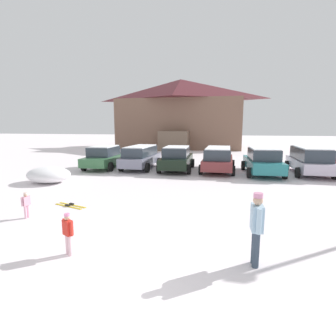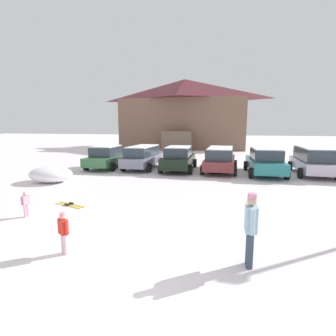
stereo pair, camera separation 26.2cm
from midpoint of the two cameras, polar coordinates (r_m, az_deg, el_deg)
The scene contains 13 objects.
ground at distance 5.08m, azimuth -16.44°, elevation -28.86°, with size 160.00×160.00×0.00m, color white.
ski_lodge at distance 37.06m, azimuth 3.83°, elevation 11.75°, with size 16.83×10.44×9.27m.
parked_green_coupe at distance 19.77m, azimuth -12.68°, elevation 2.44°, with size 2.32×4.86×1.63m.
parked_grey_wagon at distance 18.98m, azimuth -5.09°, elevation 2.56°, with size 2.16×4.75×1.65m.
parked_black_sedan at distance 18.16m, azimuth 2.76°, elevation 2.13°, with size 2.30×4.71×1.67m.
parked_maroon_van at distance 17.97m, azimuth 11.69°, elevation 2.02°, with size 2.31×4.71×1.64m.
parked_teal_hatchback at distance 17.68m, azimuth 20.79°, elevation 1.37°, with size 2.40×4.75×1.70m.
parked_silver_wagon at distance 18.88m, azimuth 29.33°, elevation 1.51°, with size 2.24×4.82×1.75m.
skier_child_in_red_jacket at distance 6.92m, azimuth -20.79°, elevation -12.67°, with size 0.35×0.25×1.05m.
skier_child_in_pink_snowsuit at distance 10.14m, azimuth -27.94°, elevation -6.70°, with size 0.18×0.32×0.89m.
skier_adult_in_blue_parka at distance 6.15m, azimuth 18.75°, elevation -11.85°, with size 0.25×0.62×1.67m.
pair_of_skis at distance 11.02m, azimuth -19.95°, elevation -7.54°, with size 1.43×0.69×0.08m.
plowed_snow_pile at distance 15.76m, azimuth -23.72°, elevation -1.25°, with size 2.39×1.91×0.87m, color white.
Camera 2 is at (2.22, -3.40, 3.11)m, focal length 28.00 mm.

